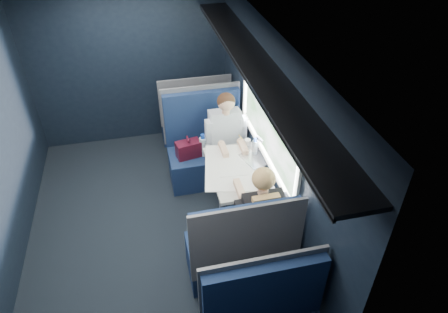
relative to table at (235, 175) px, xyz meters
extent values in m
cube|color=black|center=(-1.03, 0.00, -0.67)|extent=(2.80, 4.20, 0.01)
cube|color=black|center=(0.42, 0.00, 0.49)|extent=(0.10, 4.20, 2.30)
cube|color=black|center=(-1.03, 2.15, 0.49)|extent=(2.80, 0.10, 2.30)
cube|color=silver|center=(-1.03, 0.00, 1.69)|extent=(2.80, 4.20, 0.10)
cube|color=silver|center=(0.35, 0.00, 1.08)|extent=(0.03, 1.84, 0.07)
cube|color=silver|center=(0.35, 0.00, 0.23)|extent=(0.03, 1.84, 0.07)
cube|color=silver|center=(0.35, -0.89, 0.66)|extent=(0.03, 0.07, 0.78)
cube|color=silver|center=(0.35, 0.89, 0.66)|extent=(0.03, 0.07, 0.78)
cube|color=black|center=(0.19, 0.00, 1.32)|extent=(0.36, 4.10, 0.04)
cube|color=black|center=(0.02, 0.00, 1.30)|extent=(0.02, 4.10, 0.03)
cube|color=red|center=(0.35, 0.00, 1.23)|extent=(0.01, 0.10, 0.12)
cylinder|color=#54565E|center=(-0.15, 0.00, -0.31)|extent=(0.08, 0.08, 0.70)
cube|color=beige|center=(0.03, 0.00, 0.06)|extent=(0.62, 1.00, 0.04)
cube|color=#0D1A3B|center=(-0.18, 0.78, -0.44)|extent=(1.00, 0.50, 0.45)
cube|color=#0D1A3B|center=(-0.18, 1.08, 0.16)|extent=(1.00, 0.10, 0.75)
cube|color=#54565E|center=(-0.18, 1.14, 0.19)|extent=(1.04, 0.03, 0.82)
cube|color=#54565E|center=(-0.18, 0.73, -0.11)|extent=(0.06, 0.40, 0.20)
cube|color=#470F20|center=(-0.43, 0.77, -0.10)|extent=(0.34, 0.22, 0.22)
cylinder|color=#470F20|center=(-0.43, 0.77, 0.05)|extent=(0.05, 0.13, 0.03)
cylinder|color=silver|center=(-0.24, 0.76, -0.08)|extent=(0.09, 0.09, 0.26)
cylinder|color=#163FA8|center=(-0.24, 0.76, 0.07)|extent=(0.05, 0.05, 0.06)
cube|color=#0D1A3B|center=(-0.18, -0.78, -0.44)|extent=(1.00, 0.50, 0.45)
cube|color=#0D1A3B|center=(-0.18, -1.08, 0.16)|extent=(1.00, 0.10, 0.75)
cube|color=#54565E|center=(-0.18, -1.14, 0.19)|extent=(1.04, 0.03, 0.82)
cube|color=#54565E|center=(-0.18, -0.73, -0.11)|extent=(0.06, 0.40, 0.20)
cube|color=#0D1A3B|center=(-0.18, 1.88, -0.44)|extent=(1.00, 0.40, 0.45)
cube|color=#0D1A3B|center=(-0.18, 1.64, 0.12)|extent=(1.00, 0.10, 0.66)
cube|color=#54565E|center=(-0.18, 1.59, 0.14)|extent=(1.04, 0.03, 0.72)
cube|color=#0D1A3B|center=(-0.18, -1.64, 0.12)|extent=(1.00, 0.10, 0.66)
cube|color=#54565E|center=(-0.18, -1.59, 0.14)|extent=(1.04, 0.03, 0.72)
cube|color=black|center=(0.07, 0.64, -0.13)|extent=(0.36, 0.44, 0.16)
cube|color=black|center=(0.07, 0.44, -0.44)|extent=(0.32, 0.12, 0.45)
cube|color=silver|center=(0.07, 0.80, 0.12)|extent=(0.40, 0.29, 0.53)
cylinder|color=#D8A88C|center=(0.07, 0.76, 0.40)|extent=(0.10, 0.10, 0.06)
sphere|color=#D8A88C|center=(0.07, 0.74, 0.53)|extent=(0.21, 0.21, 0.21)
sphere|color=#382114|center=(0.07, 0.76, 0.55)|extent=(0.22, 0.22, 0.22)
cube|color=silver|center=(-0.15, 0.76, 0.12)|extent=(0.09, 0.12, 0.34)
cube|color=silver|center=(0.29, 0.76, 0.12)|extent=(0.09, 0.12, 0.34)
cube|color=black|center=(0.07, -0.64, -0.13)|extent=(0.36, 0.44, 0.16)
cube|color=black|center=(0.07, -0.44, -0.44)|extent=(0.32, 0.12, 0.45)
cube|color=black|center=(0.07, -0.80, 0.12)|extent=(0.40, 0.29, 0.53)
cylinder|color=#D8A88C|center=(0.07, -0.76, 0.40)|extent=(0.10, 0.10, 0.06)
sphere|color=#D8A88C|center=(0.07, -0.74, 0.53)|extent=(0.21, 0.21, 0.21)
sphere|color=tan|center=(0.07, -0.76, 0.55)|extent=(0.22, 0.22, 0.22)
cube|color=black|center=(-0.15, -0.76, 0.12)|extent=(0.09, 0.12, 0.34)
cube|color=black|center=(0.29, -0.76, 0.12)|extent=(0.09, 0.12, 0.34)
cube|color=tan|center=(0.07, -0.86, 0.24)|extent=(0.26, 0.07, 0.36)
cube|color=white|center=(-0.03, 0.06, 0.08)|extent=(0.75, 0.95, 0.01)
cube|color=silver|center=(0.27, 0.14, 0.08)|extent=(0.34, 0.40, 0.02)
cube|color=silver|center=(0.39, 0.14, 0.21)|extent=(0.11, 0.33, 0.23)
cube|color=black|center=(0.38, 0.14, 0.21)|extent=(0.09, 0.28, 0.19)
cylinder|color=silver|center=(0.30, 0.24, 0.17)|extent=(0.07, 0.07, 0.19)
cylinder|color=#163FA8|center=(0.30, 0.24, 0.28)|extent=(0.04, 0.04, 0.04)
cylinder|color=white|center=(0.26, 0.42, 0.12)|extent=(0.07, 0.07, 0.09)
camera|label=1|loc=(-0.92, -3.42, 2.89)|focal=32.00mm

